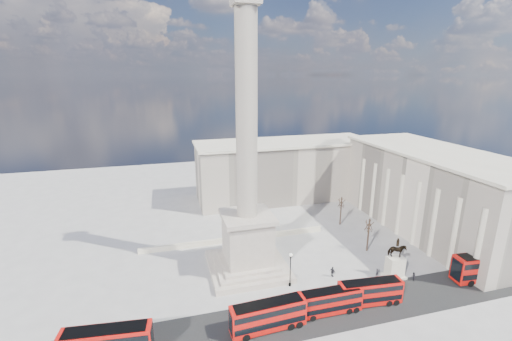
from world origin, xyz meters
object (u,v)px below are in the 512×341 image
object	(u,v)px
red_bus_a	(269,315)
pedestrian_crossing	(332,272)
pedestrian_walking	(377,273)
victorian_lamp	(290,267)
red_bus_b	(370,292)
red_bus_d	(488,267)
red_bus_c	(331,301)
pedestrian_standing	(413,276)
equestrian_statue	(395,264)
nelsons_column	(247,203)

from	to	relation	value
red_bus_a	pedestrian_crossing	world-z (taller)	red_bus_a
pedestrian_walking	victorian_lamp	bearing A→B (deg)	161.39
red_bus_a	red_bus_b	bearing A→B (deg)	0.65
red_bus_d	pedestrian_walking	distance (m)	18.81
red_bus_c	red_bus_d	world-z (taller)	red_bus_d
red_bus_c	red_bus_b	bearing A→B (deg)	2.45
pedestrian_walking	pedestrian_standing	bearing A→B (deg)	-40.58
red_bus_d	equestrian_statue	bearing A→B (deg)	166.86
red_bus_b	pedestrian_walking	distance (m)	8.60
red_bus_a	red_bus_d	bearing A→B (deg)	-1.02
red_bus_c	nelsons_column	bearing A→B (deg)	120.91
pedestrian_crossing	pedestrian_walking	bearing A→B (deg)	-131.67
red_bus_c	pedestrian_walking	distance (m)	14.26
red_bus_a	pedestrian_standing	xyz separation A→B (m)	(27.96, 4.67, -1.51)
red_bus_d	pedestrian_standing	xyz separation A→B (m)	(-12.39, 3.22, -1.83)
red_bus_b	victorian_lamp	size ratio (longest dim) A/B	1.66
red_bus_b	red_bus_a	bearing A→B (deg)	-171.26
red_bus_a	victorian_lamp	distance (m)	11.18
red_bus_c	equestrian_statue	size ratio (longest dim) A/B	1.28
victorian_lamp	red_bus_d	bearing A→B (deg)	-12.47
red_bus_d	victorian_lamp	distance (m)	34.55
victorian_lamp	equestrian_statue	world-z (taller)	equestrian_statue
victorian_lamp	pedestrian_standing	bearing A→B (deg)	-11.23
victorian_lamp	pedestrian_walking	bearing A→B (deg)	-5.29
red_bus_c	equestrian_statue	bearing A→B (deg)	20.43
nelsons_column	pedestrian_walking	xyz separation A→B (m)	(21.59, -8.74, -12.14)
red_bus_c	pedestrian_walking	xyz separation A→B (m)	(12.60, 6.56, -1.29)
equestrian_statue	red_bus_d	bearing A→B (deg)	-18.47
pedestrian_walking	pedestrian_standing	xyz separation A→B (m)	(5.35, -2.76, 0.01)
pedestrian_walking	pedestrian_standing	distance (m)	6.02
red_bus_d	equestrian_statue	size ratio (longest dim) A/B	1.64
nelsons_column	red_bus_c	size ratio (longest dim) A/B	5.13
nelsons_column	red_bus_c	distance (m)	20.81
red_bus_c	pedestrian_standing	world-z (taller)	red_bus_c
red_bus_a	red_bus_d	world-z (taller)	red_bus_d
red_bus_b	red_bus_c	distance (m)	6.93
red_bus_d	nelsons_column	bearing A→B (deg)	164.81
red_bus_d	victorian_lamp	bearing A→B (deg)	172.86
red_bus_c	red_bus_d	size ratio (longest dim) A/B	0.78
red_bus_b	pedestrian_walking	bearing A→B (deg)	53.15
nelsons_column	red_bus_a	distance (m)	19.37
red_bus_d	pedestrian_walking	world-z (taller)	red_bus_d
pedestrian_standing	pedestrian_crossing	distance (m)	13.92
nelsons_column	pedestrian_standing	bearing A→B (deg)	-23.12
red_bus_d	pedestrian_standing	distance (m)	12.93
red_bus_b	pedestrian_crossing	xyz separation A→B (m)	(-2.03, 8.40, -1.16)
red_bus_d	victorian_lamp	xyz separation A→B (m)	(-33.72, 7.46, 1.01)
red_bus_a	equestrian_statue	world-z (taller)	equestrian_statue
pedestrian_walking	red_bus_a	bearing A→B (deg)	-175.13
red_bus_a	red_bus_b	distance (m)	16.98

